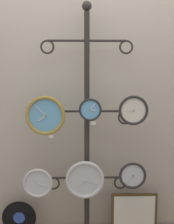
{
  "coord_description": "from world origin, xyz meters",
  "views": [
    {
      "loc": [
        -0.07,
        -2.2,
        1.5
      ],
      "look_at": [
        0.0,
        0.36,
        1.15
      ],
      "focal_mm": 50.0,
      "sensor_mm": 36.0,
      "label": 1
    }
  ],
  "objects_px": {
    "clock_bottom_right": "(133,176)",
    "display_stand": "(87,149)",
    "clock_middle_left": "(45,115)",
    "picture_frame": "(134,213)",
    "clock_middle_center": "(90,110)",
    "clock_middle_right": "(133,110)",
    "clock_bottom_left": "(38,183)",
    "clock_bottom_center": "(85,180)",
    "vinyl_record": "(19,218)"
  },
  "relations": [
    {
      "from": "clock_middle_left",
      "to": "clock_bottom_center",
      "type": "xyz_separation_m",
      "value": [
        0.32,
        -0.01,
        -0.54
      ]
    },
    {
      "from": "clock_middle_right",
      "to": "clock_bottom_right",
      "type": "relative_size",
      "value": 1.05
    },
    {
      "from": "clock_middle_center",
      "to": "clock_bottom_right",
      "type": "height_order",
      "value": "clock_middle_center"
    },
    {
      "from": "display_stand",
      "to": "clock_middle_right",
      "type": "xyz_separation_m",
      "value": [
        0.38,
        -0.1,
        0.35
      ]
    },
    {
      "from": "clock_middle_left",
      "to": "clock_bottom_left",
      "type": "bearing_deg",
      "value": 179.92
    },
    {
      "from": "clock_middle_center",
      "to": "picture_frame",
      "type": "bearing_deg",
      "value": 11.61
    },
    {
      "from": "clock_middle_left",
      "to": "clock_middle_center",
      "type": "bearing_deg",
      "value": 0.16
    },
    {
      "from": "vinyl_record",
      "to": "clock_middle_left",
      "type": "bearing_deg",
      "value": -16.55
    },
    {
      "from": "clock_middle_right",
      "to": "clock_bottom_left",
      "type": "xyz_separation_m",
      "value": [
        -0.79,
        0.01,
        -0.61
      ]
    },
    {
      "from": "display_stand",
      "to": "clock_middle_left",
      "type": "bearing_deg",
      "value": -165.19
    },
    {
      "from": "clock_middle_left",
      "to": "picture_frame",
      "type": "height_order",
      "value": "clock_middle_left"
    },
    {
      "from": "clock_bottom_right",
      "to": "picture_frame",
      "type": "relative_size",
      "value": 0.57
    },
    {
      "from": "clock_bottom_center",
      "to": "clock_bottom_right",
      "type": "bearing_deg",
      "value": 3.22
    },
    {
      "from": "clock_bottom_right",
      "to": "picture_frame",
      "type": "xyz_separation_m",
      "value": [
        0.03,
        0.07,
        -0.37
      ]
    },
    {
      "from": "clock_bottom_center",
      "to": "picture_frame",
      "type": "height_order",
      "value": "clock_bottom_center"
    },
    {
      "from": "clock_bottom_left",
      "to": "clock_bottom_center",
      "type": "bearing_deg",
      "value": -2.06
    },
    {
      "from": "display_stand",
      "to": "clock_middle_center",
      "type": "bearing_deg",
      "value": -74.25
    },
    {
      "from": "clock_middle_center",
      "to": "clock_bottom_center",
      "type": "bearing_deg",
      "value": -161.02
    },
    {
      "from": "clock_bottom_left",
      "to": "picture_frame",
      "type": "bearing_deg",
      "value": 5.61
    },
    {
      "from": "clock_middle_center",
      "to": "clock_bottom_right",
      "type": "distance_m",
      "value": 0.67
    },
    {
      "from": "clock_middle_left",
      "to": "picture_frame",
      "type": "bearing_deg",
      "value": 6.15
    },
    {
      "from": "clock_bottom_right",
      "to": "picture_frame",
      "type": "bearing_deg",
      "value": 64.68
    },
    {
      "from": "clock_middle_left",
      "to": "clock_middle_right",
      "type": "height_order",
      "value": "same"
    },
    {
      "from": "clock_middle_right",
      "to": "clock_bottom_left",
      "type": "relative_size",
      "value": 0.97
    },
    {
      "from": "clock_bottom_right",
      "to": "clock_bottom_center",
      "type": "bearing_deg",
      "value": -176.78
    },
    {
      "from": "display_stand",
      "to": "clock_middle_left",
      "type": "distance_m",
      "value": 0.47
    },
    {
      "from": "clock_middle_left",
      "to": "clock_middle_center",
      "type": "height_order",
      "value": "clock_middle_left"
    },
    {
      "from": "clock_middle_left",
      "to": "clock_bottom_right",
      "type": "height_order",
      "value": "clock_middle_left"
    },
    {
      "from": "picture_frame",
      "to": "clock_bottom_left",
      "type": "bearing_deg",
      "value": -174.39
    },
    {
      "from": "display_stand",
      "to": "clock_bottom_right",
      "type": "distance_m",
      "value": 0.45
    },
    {
      "from": "clock_bottom_right",
      "to": "display_stand",
      "type": "bearing_deg",
      "value": 168.03
    },
    {
      "from": "display_stand",
      "to": "clock_bottom_center",
      "type": "relative_size",
      "value": 6.31
    },
    {
      "from": "picture_frame",
      "to": "clock_middle_left",
      "type": "bearing_deg",
      "value": -173.85
    },
    {
      "from": "clock_bottom_left",
      "to": "clock_bottom_center",
      "type": "distance_m",
      "value": 0.4
    },
    {
      "from": "display_stand",
      "to": "clock_middle_right",
      "type": "distance_m",
      "value": 0.52
    },
    {
      "from": "display_stand",
      "to": "picture_frame",
      "type": "xyz_separation_m",
      "value": [
        0.42,
        -0.01,
        -0.58
      ]
    },
    {
      "from": "display_stand",
      "to": "picture_frame",
      "type": "height_order",
      "value": "display_stand"
    },
    {
      "from": "clock_middle_right",
      "to": "clock_middle_left",
      "type": "bearing_deg",
      "value": 179.27
    },
    {
      "from": "clock_middle_right",
      "to": "picture_frame",
      "type": "bearing_deg",
      "value": 65.23
    },
    {
      "from": "clock_middle_left",
      "to": "clock_bottom_right",
      "type": "xyz_separation_m",
      "value": [
        0.73,
        0.01,
        -0.52
      ]
    },
    {
      "from": "clock_middle_left",
      "to": "picture_frame",
      "type": "distance_m",
      "value": 1.17
    },
    {
      "from": "clock_middle_right",
      "to": "picture_frame",
      "type": "height_order",
      "value": "clock_middle_right"
    },
    {
      "from": "clock_middle_center",
      "to": "clock_middle_left",
      "type": "bearing_deg",
      "value": -179.84
    },
    {
      "from": "clock_middle_right",
      "to": "vinyl_record",
      "type": "xyz_separation_m",
      "value": [
        -0.97,
        0.08,
        -0.96
      ]
    },
    {
      "from": "vinyl_record",
      "to": "clock_bottom_left",
      "type": "bearing_deg",
      "value": -22.62
    },
    {
      "from": "clock_middle_right",
      "to": "clock_middle_center",
      "type": "bearing_deg",
      "value": 178.34
    },
    {
      "from": "clock_middle_center",
      "to": "clock_bottom_left",
      "type": "height_order",
      "value": "clock_middle_center"
    },
    {
      "from": "clock_middle_center",
      "to": "picture_frame",
      "type": "xyz_separation_m",
      "value": [
        0.39,
        0.08,
        -0.94
      ]
    },
    {
      "from": "clock_bottom_left",
      "to": "clock_bottom_center",
      "type": "relative_size",
      "value": 0.77
    },
    {
      "from": "display_stand",
      "to": "vinyl_record",
      "type": "distance_m",
      "value": 0.85
    }
  ]
}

